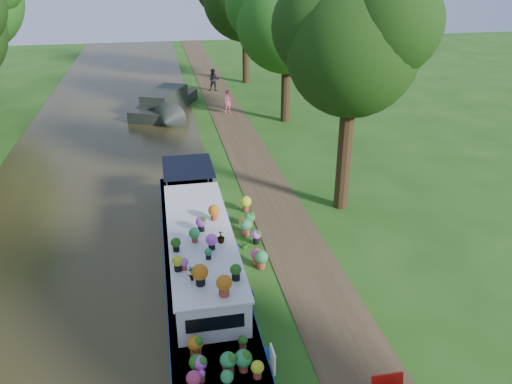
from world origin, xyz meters
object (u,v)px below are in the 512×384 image
object	(u,v)px
plant_boat	(202,263)
pedestrian_pink	(228,101)
pedestrian_dark	(214,80)
second_boat	(165,103)

from	to	relation	value
plant_boat	pedestrian_pink	world-z (taller)	plant_boat
pedestrian_pink	pedestrian_dark	world-z (taller)	pedestrian_dark
plant_boat	second_boat	size ratio (longest dim) A/B	1.66
pedestrian_dark	second_boat	bearing A→B (deg)	-116.20
second_boat	pedestrian_pink	distance (m)	4.15
pedestrian_pink	pedestrian_dark	size ratio (longest dim) A/B	0.93
second_boat	pedestrian_pink	bearing A→B (deg)	8.39
pedestrian_pink	second_boat	bearing A→B (deg)	139.88
plant_boat	pedestrian_dark	world-z (taller)	plant_boat
second_boat	plant_boat	bearing A→B (deg)	-64.24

